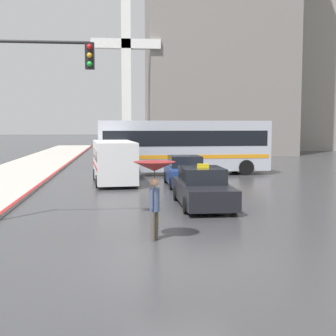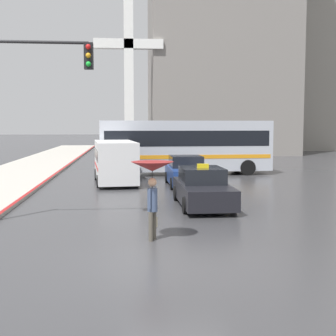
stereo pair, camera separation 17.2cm
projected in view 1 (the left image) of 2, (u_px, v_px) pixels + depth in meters
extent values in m
plane|color=#38383A|center=(182.00, 261.00, 10.75)|extent=(300.00, 300.00, 0.00)
cube|color=black|center=(203.00, 193.00, 17.99)|extent=(1.80, 4.76, 0.73)
cube|color=black|center=(202.00, 175.00, 18.16)|extent=(1.58, 2.14, 0.59)
cylinder|color=black|center=(234.00, 204.00, 16.63)|extent=(0.20, 0.60, 0.60)
cylinder|color=black|center=(186.00, 205.00, 16.46)|extent=(0.20, 0.60, 0.60)
cylinder|color=black|center=(217.00, 193.00, 19.56)|extent=(0.20, 0.60, 0.60)
cylinder|color=black|center=(176.00, 193.00, 19.38)|extent=(0.20, 0.60, 0.60)
cube|color=yellow|center=(203.00, 166.00, 17.89)|extent=(0.44, 0.16, 0.16)
cube|color=navy|center=(185.00, 175.00, 23.95)|extent=(1.80, 4.43, 0.80)
cube|color=black|center=(185.00, 161.00, 24.11)|extent=(1.58, 1.99, 0.57)
cylinder|color=black|center=(207.00, 183.00, 22.70)|extent=(0.20, 0.60, 0.60)
cylinder|color=black|center=(172.00, 184.00, 22.53)|extent=(0.20, 0.60, 0.60)
cylinder|color=black|center=(197.00, 177.00, 25.42)|extent=(0.20, 0.60, 0.60)
cylinder|color=black|center=(166.00, 177.00, 25.25)|extent=(0.20, 0.60, 0.60)
cube|color=silver|center=(114.00, 161.00, 25.12)|extent=(2.48, 5.76, 2.09)
cube|color=black|center=(114.00, 154.00, 25.08)|extent=(2.46, 5.31, 0.54)
cube|color=red|center=(114.00, 166.00, 25.14)|extent=(2.49, 5.54, 0.14)
cylinder|color=black|center=(135.00, 180.00, 23.73)|extent=(0.25, 0.65, 0.63)
cylinder|color=black|center=(98.00, 181.00, 23.37)|extent=(0.25, 0.65, 0.63)
cylinder|color=black|center=(128.00, 174.00, 27.02)|extent=(0.25, 0.65, 0.63)
cylinder|color=black|center=(95.00, 174.00, 26.66)|extent=(0.25, 0.65, 0.63)
cube|color=#B2B7C1|center=(183.00, 145.00, 29.71)|extent=(10.83, 2.90, 3.13)
cube|color=black|center=(184.00, 138.00, 29.67)|extent=(10.29, 2.90, 0.95)
cube|color=orange|center=(183.00, 156.00, 29.77)|extent=(10.51, 2.91, 0.24)
cylinder|color=black|center=(235.00, 164.00, 31.55)|extent=(0.97, 0.32, 0.96)
cylinder|color=black|center=(246.00, 167.00, 29.18)|extent=(0.97, 0.32, 0.96)
cylinder|color=black|center=(128.00, 166.00, 30.53)|extent=(0.97, 0.32, 0.96)
cylinder|color=black|center=(130.00, 169.00, 28.16)|extent=(0.97, 0.32, 0.96)
cylinder|color=#4C473D|center=(153.00, 227.00, 12.55)|extent=(0.16, 0.16, 0.79)
cylinder|color=#4C473D|center=(156.00, 225.00, 12.76)|extent=(0.16, 0.16, 0.79)
cylinder|color=#3D4C6B|center=(155.00, 200.00, 12.59)|extent=(0.37, 0.37, 0.63)
sphere|color=tan|center=(154.00, 182.00, 12.54)|extent=(0.23, 0.23, 0.23)
cylinder|color=#3D4C6B|center=(152.00, 199.00, 12.42)|extent=(0.09, 0.09, 0.53)
cylinder|color=#3D4C6B|center=(157.00, 197.00, 12.75)|extent=(0.09, 0.09, 0.53)
cone|color=maroon|center=(154.00, 166.00, 12.51)|extent=(1.14, 1.14, 0.26)
cylinder|color=black|center=(154.00, 179.00, 12.54)|extent=(0.02, 0.02, 0.69)
cube|color=#BFB28C|center=(157.00, 222.00, 12.90)|extent=(0.17, 0.21, 0.28)
cylinder|color=black|center=(27.00, 42.00, 14.18)|extent=(3.76, 0.10, 0.10)
cube|color=black|center=(90.00, 56.00, 14.41)|extent=(0.28, 0.28, 0.80)
sphere|color=red|center=(89.00, 47.00, 14.23)|extent=(0.16, 0.16, 0.16)
sphere|color=orange|center=(89.00, 55.00, 14.25)|extent=(0.16, 0.16, 0.16)
sphere|color=green|center=(90.00, 64.00, 14.28)|extent=(0.16, 0.16, 0.16)
cube|color=gray|center=(311.00, 28.00, 60.13)|extent=(15.99, 9.92, 31.12)
cube|color=white|center=(126.00, 79.00, 44.92)|extent=(0.90, 0.90, 15.05)
cube|color=white|center=(126.00, 44.00, 44.61)|extent=(6.62, 0.90, 0.90)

